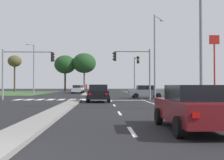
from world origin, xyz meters
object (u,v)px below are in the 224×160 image
at_px(traffic_signal_near_right, 136,65).
at_px(car_black_near, 98,93).
at_px(street_lamp_third, 33,66).
at_px(pedestrian_at_median, 86,87).
at_px(treeline_third, 65,65).
at_px(car_white_second, 79,89).
at_px(car_maroon_fourth, 194,107).
at_px(car_silver_fifth, 77,89).
at_px(traffic_signal_far_right, 136,69).
at_px(traffic_signal_near_left, 23,65).
at_px(street_lamp_second, 155,52).
at_px(fastfood_pole_sign, 214,51).
at_px(car_grey_third, 146,92).
at_px(street_lamp_near, 202,20).
at_px(treeline_second, 15,62).
at_px(treeline_fourth, 84,63).

bearing_deg(traffic_signal_near_right, car_black_near, -142.94).
relative_size(traffic_signal_near_right, street_lamp_third, 0.64).
height_order(pedestrian_at_median, treeline_third, treeline_third).
relative_size(car_white_second, traffic_signal_near_right, 0.80).
bearing_deg(car_maroon_fourth, pedestrian_at_median, 98.59).
distance_m(car_silver_fifth, traffic_signal_far_right, 16.81).
relative_size(traffic_signal_near_left, street_lamp_second, 0.55).
height_order(car_silver_fifth, fastfood_pole_sign, fastfood_pole_sign).
relative_size(car_grey_third, traffic_signal_far_right, 0.72).
relative_size(car_black_near, traffic_signal_near_right, 0.81).
xyz_separation_m(car_grey_third, street_lamp_third, (-16.74, 13.31, 3.92)).
height_order(street_lamp_near, fastfood_pole_sign, fastfood_pole_sign).
relative_size(traffic_signal_near_right, pedestrian_at_median, 3.02).
xyz_separation_m(car_silver_fifth, street_lamp_second, (11.10, -21.33, 4.71)).
xyz_separation_m(car_white_second, street_lamp_near, (11.26, -43.52, 4.92)).
height_order(car_grey_third, street_lamp_third, street_lamp_third).
bearing_deg(car_grey_third, street_lamp_second, 52.46).
xyz_separation_m(street_lamp_third, fastfood_pole_sign, (31.85, 2.53, 3.11)).
bearing_deg(car_black_near, treeline_third, 101.76).
bearing_deg(traffic_signal_near_right, street_lamp_near, -76.13).
bearing_deg(car_black_near, street_lamp_third, 118.17).
xyz_separation_m(car_white_second, street_lamp_third, (-6.56, -14.37, 3.90)).
distance_m(street_lamp_second, fastfood_pole_sign, 21.91).
bearing_deg(car_silver_fifth, pedestrian_at_median, 107.15).
xyz_separation_m(car_grey_third, traffic_signal_near_left, (-13.43, -4.47, 2.88)).
height_order(street_lamp_near, street_lamp_third, street_lamp_near).
height_order(car_maroon_fourth, street_lamp_near, street_lamp_near).
relative_size(car_silver_fifth, traffic_signal_near_left, 0.85).
relative_size(street_lamp_third, pedestrian_at_median, 4.72).
bearing_deg(street_lamp_near, traffic_signal_near_right, 103.87).
relative_size(car_grey_third, pedestrian_at_median, 2.36).
distance_m(pedestrian_at_median, treeline_second, 29.94).
xyz_separation_m(traffic_signal_near_right, street_lamp_near, (2.81, -11.38, 2.07)).
relative_size(car_grey_third, street_lamp_near, 0.41).
xyz_separation_m(car_silver_fifth, traffic_signal_far_right, (9.77, -13.31, 3.17)).
relative_size(car_grey_third, treeline_fourth, 0.46).
xyz_separation_m(car_grey_third, traffic_signal_far_right, (-0.28, 7.21, 3.20)).
bearing_deg(treeline_second, traffic_signal_far_right, -47.15).
xyz_separation_m(car_maroon_fourth, street_lamp_near, (3.31, 8.01, 4.94)).
xyz_separation_m(street_lamp_second, fastfood_pole_sign, (14.07, 16.64, 2.30)).
bearing_deg(car_black_near, street_lamp_near, -51.43).
distance_m(street_lamp_near, street_lamp_third, 34.18).
xyz_separation_m(traffic_signal_near_right, treeline_third, (-12.13, 36.52, 2.82)).
bearing_deg(pedestrian_at_median, car_maroon_fourth, 177.67).
height_order(street_lamp_second, treeline_fourth, street_lamp_second).
xyz_separation_m(car_black_near, street_lamp_second, (6.69, 6.61, 4.71)).
xyz_separation_m(street_lamp_second, treeline_third, (-14.91, 32.86, 0.94)).
relative_size(car_white_second, treeline_fourth, 0.47).
xyz_separation_m(car_maroon_fourth, street_lamp_third, (-14.51, 37.16, 3.93)).
xyz_separation_m(street_lamp_second, street_lamp_third, (-17.79, 14.11, -0.82)).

